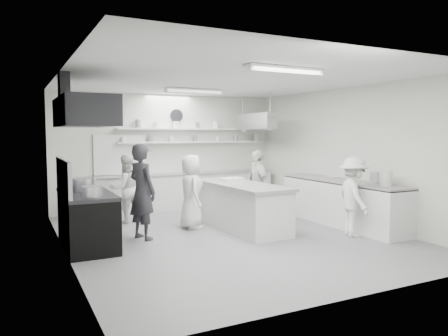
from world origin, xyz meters
name	(u,v)px	position (x,y,z in m)	size (l,w,h in m)	color
floor	(229,236)	(0.00, 0.00, -0.01)	(6.00, 7.00, 0.02)	slate
ceiling	(230,79)	(0.00, 0.00, 3.01)	(6.00, 7.00, 0.02)	silver
wall_back	(169,152)	(0.00, 3.50, 1.50)	(6.00, 0.04, 3.00)	silver
wall_front	(364,174)	(0.00, -3.50, 1.50)	(6.00, 0.04, 3.00)	silver
wall_left	(64,164)	(-3.00, 0.00, 1.50)	(0.04, 7.00, 3.00)	silver
wall_right	(349,155)	(3.00, 0.00, 1.50)	(0.04, 7.00, 3.00)	silver
stove	(87,221)	(-2.60, 0.40, 0.45)	(0.80, 1.80, 0.90)	black
exhaust_hood	(84,112)	(-2.60, 0.40, 2.35)	(0.85, 2.00, 0.50)	#222326
back_counter	(184,191)	(0.30, 3.20, 0.46)	(5.00, 0.60, 0.92)	silver
shelf_lower	(195,142)	(0.70, 3.37, 1.75)	(4.20, 0.26, 0.04)	silver
shelf_upper	(195,129)	(0.70, 3.37, 2.10)	(4.20, 0.26, 0.04)	silver
pass_through_window	(120,155)	(-1.30, 3.48, 1.45)	(1.30, 0.04, 1.00)	black
wall_clock	(176,116)	(0.20, 3.46, 2.45)	(0.32, 0.32, 0.05)	silver
right_counter	(342,203)	(2.65, -0.20, 0.47)	(0.74, 3.30, 0.94)	silver
pot_rack	(256,121)	(2.00, 2.40, 2.30)	(0.30, 1.60, 0.40)	#A9ABB2
light_fixture_front	(284,70)	(0.00, -1.80, 2.94)	(1.30, 0.25, 0.10)	silver
light_fixture_rear	(193,91)	(0.00, 1.80, 2.94)	(1.30, 0.25, 0.10)	silver
prep_island	(241,207)	(0.51, 0.44, 0.45)	(0.91, 2.44, 0.90)	silver
stove_pot	(84,186)	(-2.60, 0.67, 1.05)	(0.41, 0.41, 0.28)	#A9ABB2
cook_stove	(142,192)	(-1.58, 0.49, 0.90)	(0.66, 0.43, 1.80)	#313035
cook_back	(126,188)	(-1.49, 2.17, 0.76)	(0.74, 0.58, 1.52)	silver
cook_island_left	(191,192)	(-0.41, 0.96, 0.77)	(0.75, 0.49, 1.54)	silver
cook_island_right	(257,185)	(1.31, 1.13, 0.80)	(0.94, 0.39, 1.60)	silver
cook_right	(354,196)	(2.14, -1.08, 0.77)	(1.00, 0.57, 1.54)	silver
bowl_island_a	(236,181)	(0.69, 1.00, 0.93)	(0.27, 0.27, 0.07)	#A9ABB2
bowl_island_b	(237,185)	(0.35, 0.36, 0.93)	(0.19, 0.19, 0.06)	silver
bowl_right	(332,178)	(2.80, 0.31, 0.97)	(0.24, 0.24, 0.06)	silver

